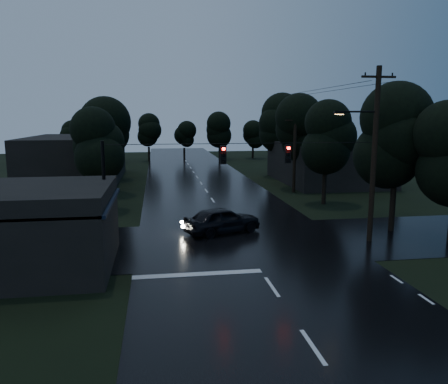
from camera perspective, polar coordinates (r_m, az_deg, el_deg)
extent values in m
plane|color=black|center=(14.96, 11.52, -19.26)|extent=(160.00, 160.00, 0.00)
cube|color=black|center=(43.09, -2.33, 0.14)|extent=(12.00, 120.00, 0.02)
cube|color=black|center=(25.71, 2.22, -6.52)|extent=(60.00, 9.00, 0.02)
cube|color=black|center=(22.23, -22.31, -1.36)|extent=(6.00, 7.00, 0.12)
cube|color=black|center=(21.71, -14.60, -1.19)|extent=(0.30, 7.00, 0.15)
cylinder|color=black|center=(19.25, -15.86, -7.86)|extent=(0.10, 0.10, 3.00)
cylinder|color=black|center=(25.01, -14.21, -3.73)|extent=(0.10, 0.10, 3.00)
cube|color=#F2AD61|center=(20.41, -15.06, -3.91)|extent=(0.06, 1.60, 0.50)
cube|color=#F2AD61|center=(23.03, -14.35, -2.34)|extent=(0.06, 1.20, 0.50)
cube|color=black|center=(50.12, 13.26, 3.78)|extent=(10.00, 14.00, 4.40)
cube|color=black|center=(53.24, -18.80, 4.18)|extent=(10.00, 16.00, 5.00)
cylinder|color=black|center=(26.34, 19.01, 4.43)|extent=(0.30, 0.30, 10.00)
cube|color=black|center=(26.34, 19.56, 14.00)|extent=(2.00, 0.12, 0.12)
cylinder|color=black|center=(25.75, 17.12, 10.00)|extent=(2.20, 0.10, 0.10)
cube|color=black|center=(25.30, 14.84, 10.00)|extent=(0.60, 0.25, 0.18)
cube|color=#FFB266|center=(25.30, 14.83, 9.77)|extent=(0.45, 0.18, 0.03)
cylinder|color=black|center=(42.42, 9.20, 4.97)|extent=(0.30, 0.30, 7.50)
cube|color=black|center=(42.28, 9.31, 9.23)|extent=(2.00, 0.12, 0.12)
cylinder|color=black|center=(23.76, -15.30, -0.78)|extent=(0.18, 0.18, 6.00)
cylinder|color=black|center=(23.74, 2.78, 6.36)|extent=(15.00, 0.03, 0.03)
cube|color=black|center=(23.57, -0.10, 4.88)|extent=(0.32, 0.25, 1.00)
sphere|color=#FF0C07|center=(23.43, -0.05, 4.85)|extent=(0.18, 0.18, 0.18)
cube|color=black|center=(24.37, 8.32, 4.94)|extent=(0.32, 0.25, 1.00)
sphere|color=#FF0C07|center=(24.23, 8.43, 4.91)|extent=(0.18, 0.18, 0.18)
cylinder|color=black|center=(29.78, 21.11, -2.14)|extent=(0.36, 0.36, 2.80)
sphere|color=black|center=(29.31, 21.52, 4.38)|extent=(4.48, 4.48, 4.48)
sphere|color=black|center=(29.24, 21.67, 6.72)|extent=(4.48, 4.48, 4.48)
sphere|color=black|center=(29.21, 21.82, 9.07)|extent=(4.48, 4.48, 4.48)
cylinder|color=black|center=(35.00, -15.63, -0.43)|extent=(0.36, 0.36, 2.45)
sphere|color=black|center=(34.62, -15.85, 4.42)|extent=(3.92, 3.92, 3.92)
sphere|color=black|center=(34.54, -15.94, 6.15)|extent=(3.92, 3.92, 3.92)
sphere|color=black|center=(34.50, -16.02, 7.89)|extent=(3.92, 3.92, 3.92)
cylinder|color=black|center=(42.91, -15.19, 1.53)|extent=(0.36, 0.36, 2.62)
sphere|color=black|center=(42.58, -15.39, 5.78)|extent=(4.20, 4.20, 4.20)
sphere|color=black|center=(42.53, -15.45, 7.29)|extent=(4.20, 4.20, 4.20)
sphere|color=black|center=(42.50, -15.52, 8.81)|extent=(4.20, 4.20, 4.20)
cylinder|color=black|center=(52.82, -14.67, 3.14)|extent=(0.36, 0.36, 2.80)
sphere|color=black|center=(52.56, -14.83, 6.83)|extent=(4.48, 4.48, 4.48)
sphere|color=black|center=(52.52, -14.89, 8.13)|extent=(4.48, 4.48, 4.48)
sphere|color=black|center=(52.50, -14.95, 9.44)|extent=(4.48, 4.48, 4.48)
cylinder|color=black|center=(37.34, 12.94, 0.44)|extent=(0.36, 0.36, 2.62)
sphere|color=black|center=(36.97, 13.13, 5.32)|extent=(4.20, 4.20, 4.20)
sphere|color=black|center=(36.91, 13.19, 7.06)|extent=(4.20, 4.20, 4.20)
sphere|color=black|center=(36.88, 13.26, 8.81)|extent=(4.20, 4.20, 4.20)
cylinder|color=black|center=(44.96, 9.91, 2.21)|extent=(0.36, 0.36, 2.80)
sphere|color=black|center=(44.65, 10.04, 6.54)|extent=(4.48, 4.48, 4.48)
sphere|color=black|center=(44.60, 10.09, 8.07)|extent=(4.48, 4.48, 4.48)
sphere|color=black|center=(44.59, 10.13, 9.62)|extent=(4.48, 4.48, 4.48)
cylinder|color=black|center=(54.61, 7.17, 3.69)|extent=(0.36, 0.36, 2.97)
sphere|color=black|center=(54.35, 7.25, 7.48)|extent=(4.76, 4.76, 4.76)
sphere|color=black|center=(54.32, 7.28, 8.82)|extent=(4.76, 4.76, 4.76)
sphere|color=black|center=(54.32, 7.31, 10.16)|extent=(4.76, 4.76, 4.76)
imported|color=black|center=(27.43, -0.23, -3.66)|extent=(5.29, 3.63, 1.67)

